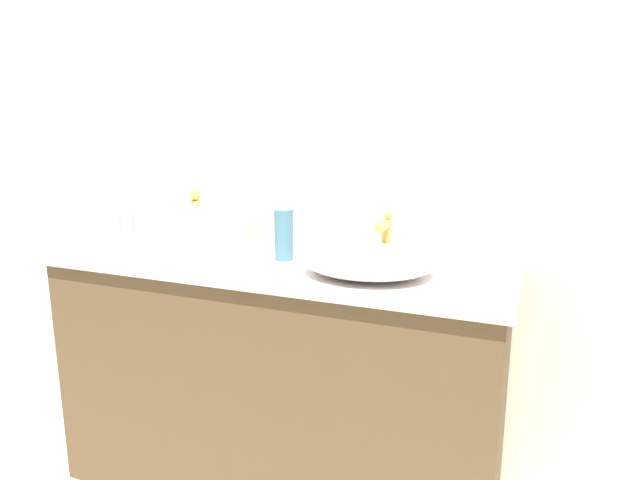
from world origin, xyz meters
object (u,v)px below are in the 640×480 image
Objects in this scene: perfume_bottle at (284,233)px; sink_basin at (368,261)px; lotion_bottle at (128,228)px; tissue_box at (238,234)px; soap_dispenser at (196,221)px.

sink_basin is at bearing -11.67° from perfume_bottle.
tissue_box reaches higher than lotion_bottle.
lotion_bottle is (-0.20, -0.14, -0.01)m from soap_dispenser.
lotion_bottle is at bearing 178.24° from sink_basin.
perfume_bottle is at bearing 168.33° from sink_basin.
soap_dispenser is 1.03× the size of perfume_bottle.
perfume_bottle is at bearing -6.70° from tissue_box.
perfume_bottle reaches higher than tissue_box.
soap_dispenser is at bearing 166.62° from sink_basin.
soap_dispenser is (-0.71, 0.17, 0.04)m from sink_basin.
soap_dispenser reaches higher than perfume_bottle.
sink_basin is 2.45× the size of tissue_box.
soap_dispenser is 1.24× the size of tissue_box.
tissue_box is at bearing -20.65° from soap_dispenser.
perfume_bottle reaches higher than lotion_bottle.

